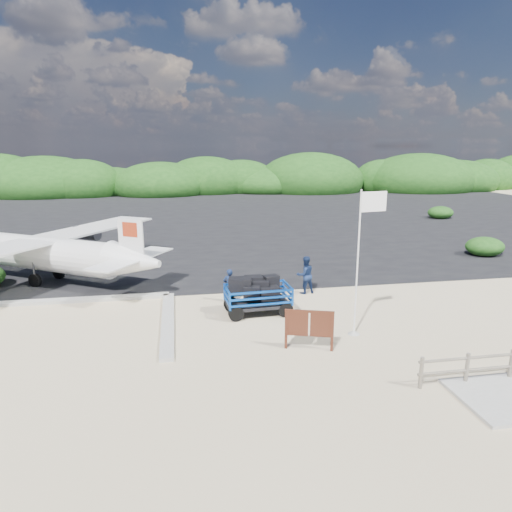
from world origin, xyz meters
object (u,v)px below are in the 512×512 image
at_px(baggage_cart, 258,314).
at_px(crew_b, 305,275).
at_px(aircraft_large, 324,225).
at_px(signboard, 308,349).
at_px(flagpole, 354,334).
at_px(crew_a, 229,286).

xyz_separation_m(baggage_cart, crew_b, (2.79, 2.42, 0.93)).
bearing_deg(aircraft_large, signboard, 102.60).
distance_m(signboard, aircraft_large, 26.44).
xyz_separation_m(flagpole, aircraft_large, (6.68, 23.91, 0.00)).
bearing_deg(flagpole, aircraft_large, 74.40).
bearing_deg(crew_a, baggage_cart, 126.48).
relative_size(baggage_cart, signboard, 1.63).
xyz_separation_m(signboard, crew_b, (1.64, 6.22, 0.93)).
distance_m(signboard, crew_a, 6.03).
xyz_separation_m(signboard, crew_a, (-2.17, 5.57, 0.79)).
relative_size(flagpole, signboard, 3.03).
height_order(baggage_cart, flagpole, flagpole).
xyz_separation_m(baggage_cart, crew_a, (-1.01, 1.76, 0.79)).
xyz_separation_m(baggage_cart, flagpole, (3.26, -2.77, 0.00)).
bearing_deg(crew_b, aircraft_large, -120.38).
relative_size(flagpole, aircraft_large, 0.35).
relative_size(baggage_cart, flagpole, 0.54).
bearing_deg(baggage_cart, crew_b, 37.58).
distance_m(baggage_cart, aircraft_large, 23.35).
distance_m(flagpole, crew_a, 6.29).
distance_m(crew_b, aircraft_large, 20.06).
height_order(flagpole, crew_a, flagpole).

